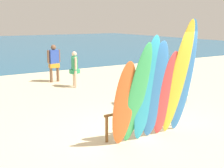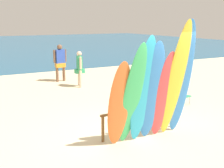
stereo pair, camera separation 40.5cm
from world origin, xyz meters
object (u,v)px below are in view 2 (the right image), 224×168
at_px(surfboard_yellow_5, 176,80).
at_px(surfboard_rack, 140,115).
at_px(beachgoer_midbeach, 146,79).
at_px(beachgoer_strolling, 60,60).
at_px(surfboard_green_1, 132,96).
at_px(surfboard_orange_0, 119,105).
at_px(surfboard_blue_3, 152,92).
at_px(beachgoer_by_water, 80,66).
at_px(surfboard_blue_6, 182,78).
at_px(beach_chair_red, 158,84).
at_px(surfboard_teal_2, 143,91).
at_px(surfboard_red_4, 163,95).
at_px(beach_chair_blue, 177,91).

bearing_deg(surfboard_yellow_5, surfboard_rack, 135.78).
relative_size(beachgoer_midbeach, beachgoer_strolling, 0.92).
bearing_deg(surfboard_yellow_5, surfboard_green_1, 178.45).
relative_size(surfboard_orange_0, surfboard_green_1, 0.83).
height_order(surfboard_blue_3, beachgoer_by_water, surfboard_blue_3).
bearing_deg(surfboard_blue_6, beach_chair_red, 65.98).
distance_m(surfboard_teal_2, surfboard_blue_6, 1.15).
height_order(surfboard_blue_3, surfboard_red_4, surfboard_blue_3).
distance_m(surfboard_orange_0, beach_chair_blue, 4.12).
height_order(surfboard_green_1, surfboard_blue_3, same).
bearing_deg(beach_chair_red, surfboard_blue_6, -138.30).
bearing_deg(beachgoer_midbeach, surfboard_teal_2, 14.25).
xyz_separation_m(beachgoer_strolling, beach_chair_red, (2.34, -4.26, -0.54)).
relative_size(beachgoer_strolling, beach_chair_red, 2.05).
bearing_deg(beachgoer_midbeach, beachgoer_by_water, -117.19).
bearing_deg(beach_chair_blue, surfboard_green_1, -155.05).
distance_m(beachgoer_midbeach, beach_chair_red, 1.54).
bearing_deg(surfboard_rack, surfboard_blue_6, -27.52).
height_order(surfboard_yellow_5, beachgoer_strolling, surfboard_yellow_5).
height_order(surfboard_orange_0, surfboard_blue_3, surfboard_blue_3).
bearing_deg(beach_chair_blue, beachgoer_by_water, 105.96).
distance_m(surfboard_orange_0, beachgoer_strolling, 7.65).
distance_m(beachgoer_midbeach, beachgoer_strolling, 5.26).
bearing_deg(beach_chair_red, beachgoer_by_water, 106.54).
height_order(beachgoer_by_water, beachgoer_midbeach, beachgoer_midbeach).
bearing_deg(beachgoer_midbeach, surfboard_red_4, 24.24).
bearing_deg(surfboard_rack, surfboard_orange_0, -151.45).
xyz_separation_m(surfboard_blue_3, beachgoer_by_water, (0.72, 6.08, -0.31)).
relative_size(surfboard_red_4, beachgoer_midbeach, 1.38).
relative_size(beach_chair_red, beach_chair_blue, 1.02).
distance_m(surfboard_blue_6, beachgoer_strolling, 7.57).
height_order(surfboard_red_4, beach_chair_red, surfboard_red_4).
xyz_separation_m(surfboard_red_4, surfboard_yellow_5, (0.25, -0.10, 0.35)).
bearing_deg(beach_chair_blue, beachgoer_strolling, 102.76).
relative_size(surfboard_orange_0, surfboard_blue_6, 0.71).
height_order(beachgoer_by_water, beach_chair_red, beachgoer_by_water).
xyz_separation_m(surfboard_yellow_5, beach_chair_blue, (2.03, 2.23, -0.97)).
bearing_deg(beach_chair_blue, surfboard_orange_0, -158.14).
height_order(beachgoer_strolling, beach_chair_red, beachgoer_strolling).
bearing_deg(surfboard_green_1, beach_chair_blue, 30.41).
relative_size(surfboard_rack, surfboard_blue_6, 0.76).
bearing_deg(surfboard_red_4, surfboard_teal_2, -178.49).
bearing_deg(surfboard_blue_6, beachgoer_midbeach, 80.17).
relative_size(surfboard_orange_0, beach_chair_blue, 2.48).
distance_m(surfboard_rack, beach_chair_blue, 3.10).
relative_size(surfboard_rack, surfboard_orange_0, 1.07).
height_order(surfboard_red_4, beachgoer_strolling, surfboard_red_4).
height_order(beachgoer_midbeach, beachgoer_strolling, beachgoer_strolling).
bearing_deg(beachgoer_strolling, beachgoer_by_water, 95.56).
distance_m(beachgoer_by_water, beach_chair_red, 3.45).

